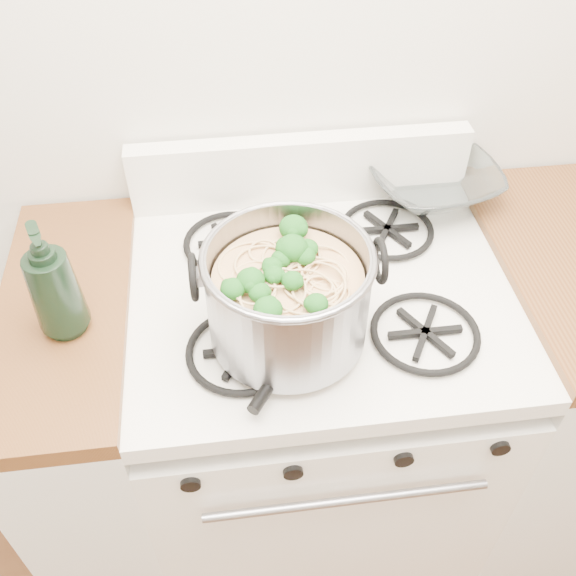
# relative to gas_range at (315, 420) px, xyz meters

# --- Properties ---
(gas_range) EXTENTS (0.76, 0.66, 0.92)m
(gas_range) POSITION_rel_gas_range_xyz_m (0.00, 0.00, 0.00)
(gas_range) COLOR white
(gas_range) RESTS_ON ground
(counter_left) EXTENTS (0.25, 0.65, 0.92)m
(counter_left) POSITION_rel_gas_range_xyz_m (-0.51, 0.00, 0.02)
(counter_left) COLOR silver
(counter_left) RESTS_ON ground
(stock_pot) EXTENTS (0.32, 0.29, 0.20)m
(stock_pot) POSITION_rel_gas_range_xyz_m (-0.08, -0.12, 0.58)
(stock_pot) COLOR gray
(stock_pot) RESTS_ON gas_range
(spatula) EXTENTS (0.41, 0.42, 0.02)m
(spatula) POSITION_rel_gas_range_xyz_m (-0.02, -0.08, 0.50)
(spatula) COLOR black
(spatula) RESTS_ON gas_range
(glass_bowl) EXTENTS (0.13, 0.13, 0.03)m
(glass_bowl) POSITION_rel_gas_range_xyz_m (0.29, 0.26, 0.50)
(glass_bowl) COLOR white
(glass_bowl) RESTS_ON gas_range
(bottle) EXTENTS (0.12, 0.12, 0.24)m
(bottle) POSITION_rel_gas_range_xyz_m (-0.48, -0.06, 0.60)
(bottle) COLOR black
(bottle) RESTS_ON counter_left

